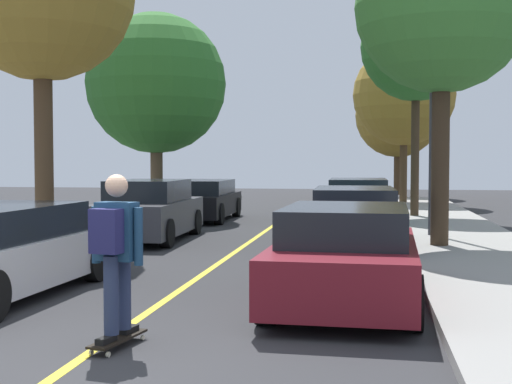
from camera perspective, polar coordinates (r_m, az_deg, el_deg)
name	(u,v)px	position (r m, az deg, el deg)	size (l,w,h in m)	color
ground	(77,361)	(7.00, -14.42, -13.27)	(80.00, 80.00, 0.00)	#2D2D30
center_line	(186,286)	(10.69, -5.75, -7.65)	(0.12, 39.20, 0.01)	gold
parked_car_left_near	(149,211)	(16.79, -8.74, -1.55)	(1.92, 4.25, 1.44)	#38383D
parked_car_left_far	(204,200)	(22.19, -4.29, -0.65)	(1.88, 4.47, 1.28)	black
parked_car_right_nearest	(346,256)	(9.30, 7.40, -5.23)	(1.99, 4.15, 1.30)	maroon
parked_car_right_near	(354,219)	(14.88, 8.06, -2.20)	(2.02, 4.09, 1.33)	navy
parked_car_right_far	(358,203)	(20.35, 8.35, -0.88)	(1.97, 4.53, 1.37)	#196066
street_tree_left_near	(156,84)	(23.38, -8.18, 8.76)	(4.61, 4.61, 6.59)	brown
street_tree_right_nearest	(442,7)	(15.26, 14.99, 14.39)	(3.58, 3.58, 6.73)	#3D2D1E
street_tree_right_near	(416,46)	(23.04, 12.97, 11.53)	(3.50, 3.50, 7.13)	#3D2D1E
street_tree_right_far	(404,95)	(30.12, 12.03, 7.77)	(4.27, 4.27, 6.65)	#4C3823
street_tree_right_farthest	(398,115)	(36.40, 11.51, 6.16)	(4.28, 4.28, 6.20)	#4C3823
fire_hydrant	(51,227)	(15.45, -16.41, -2.77)	(0.20, 0.20, 0.70)	#B2140F
streetlamp	(432,100)	(16.96, 14.21, 7.29)	(0.36, 0.24, 5.54)	#38383D
skateboard	(118,339)	(7.37, -11.23, -11.72)	(0.37, 0.87, 0.10)	black
skateboarder	(115,246)	(7.16, -11.45, -4.36)	(0.59, 0.71, 1.66)	black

